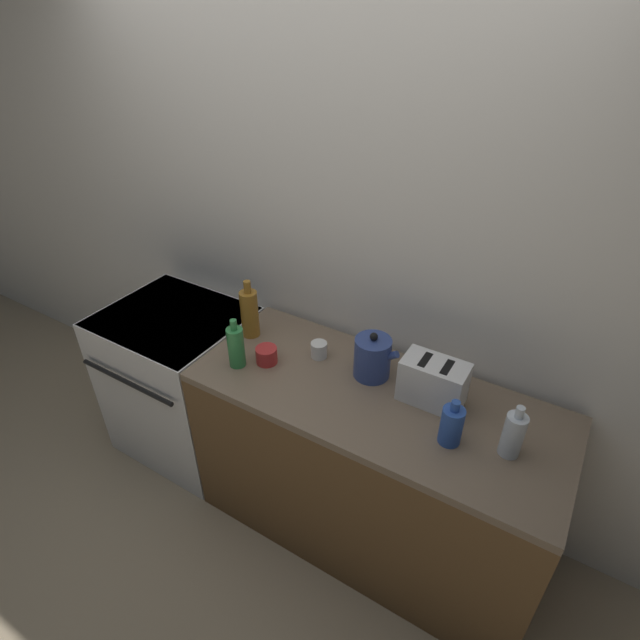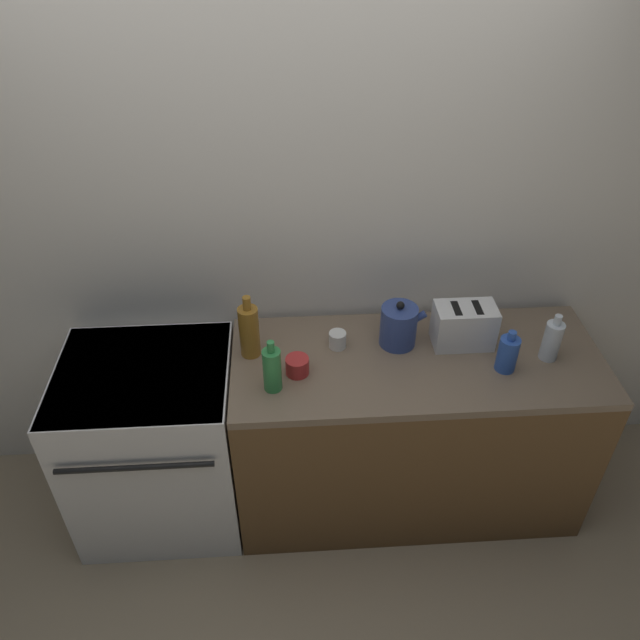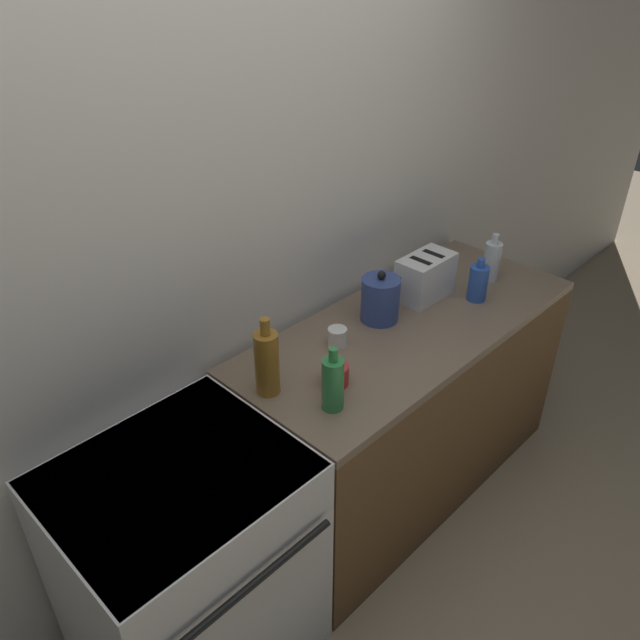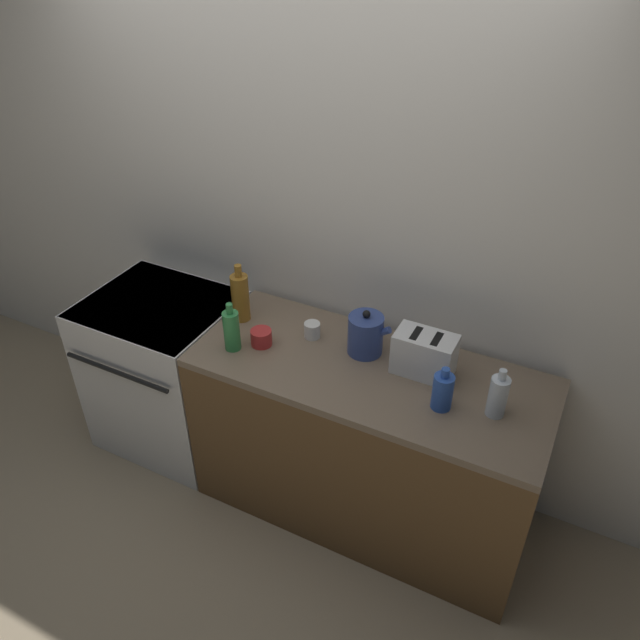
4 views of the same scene
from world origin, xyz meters
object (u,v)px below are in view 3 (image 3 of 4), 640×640
object	(u,v)px
kettle	(380,299)
stove	(189,566)
toaster	(425,277)
bottle_clear	(492,260)
bottle_amber	(267,362)
cup_white	(337,337)
bottle_blue	(478,282)
cup_red	(335,375)
bottle_green	(333,383)

from	to	relation	value
kettle	stove	bearing A→B (deg)	-173.81
kettle	toaster	world-z (taller)	kettle
toaster	bottle_clear	xyz separation A→B (m)	(0.35, -0.12, -0.00)
bottle_amber	cup_white	world-z (taller)	bottle_amber
bottle_blue	toaster	bearing A→B (deg)	128.13
bottle_blue	cup_white	size ratio (longest dim) A/B	2.61
toaster	bottle_blue	world-z (taller)	bottle_blue
kettle	cup_red	size ratio (longest dim) A/B	2.27
bottle_green	toaster	bearing A→B (deg)	15.65
bottle_clear	cup_white	bearing A→B (deg)	171.74
stove	cup_white	world-z (taller)	cup_white
toaster	bottle_green	world-z (taller)	bottle_green
bottle_amber	bottle_clear	bearing A→B (deg)	-4.86
bottle_blue	cup_red	size ratio (longest dim) A/B	2.01
toaster	bottle_amber	size ratio (longest dim) A/B	0.87
bottle_green	bottle_blue	size ratio (longest dim) A/B	1.22
stove	toaster	world-z (taller)	toaster
kettle	bottle_clear	size ratio (longest dim) A/B	0.99
stove	bottle_clear	world-z (taller)	bottle_clear
stove	bottle_amber	distance (m)	0.73
cup_white	cup_red	size ratio (longest dim) A/B	0.77
bottle_blue	bottle_clear	xyz separation A→B (m)	(0.21, 0.06, 0.01)
bottle_green	stove	bearing A→B (deg)	166.69
bottle_blue	bottle_clear	world-z (taller)	bottle_clear
stove	bottle_green	distance (m)	0.78
cup_white	kettle	bearing A→B (deg)	1.90
toaster	bottle_green	distance (m)	0.86
toaster	bottle_clear	bearing A→B (deg)	-19.12
cup_red	cup_white	bearing A→B (deg)	41.28
toaster	bottle_amber	distance (m)	0.92
stove	kettle	distance (m)	1.23
stove	cup_red	world-z (taller)	cup_red
stove	bottle_green	size ratio (longest dim) A/B	3.72
kettle	bottle_amber	distance (m)	0.64
bottle_green	cup_red	world-z (taller)	bottle_green
bottle_green	bottle_amber	xyz separation A→B (m)	(-0.09, 0.22, 0.02)
toaster	cup_red	size ratio (longest dim) A/B	2.65
bottle_amber	toaster	bearing A→B (deg)	0.73
bottle_green	bottle_amber	bearing A→B (deg)	113.24
toaster	bottle_green	bearing A→B (deg)	-164.35
kettle	bottle_clear	bearing A→B (deg)	-12.46
bottle_green	kettle	bearing A→B (deg)	24.61
toaster	bottle_clear	distance (m)	0.37
bottle_blue	cup_white	bearing A→B (deg)	164.66
bottle_clear	cup_white	world-z (taller)	bottle_clear
stove	bottle_clear	distance (m)	1.81
toaster	cup_white	distance (m)	0.55
bottle_green	bottle_amber	world-z (taller)	bottle_amber
bottle_amber	cup_red	bearing A→B (deg)	-34.98
bottle_amber	bottle_clear	distance (m)	1.27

